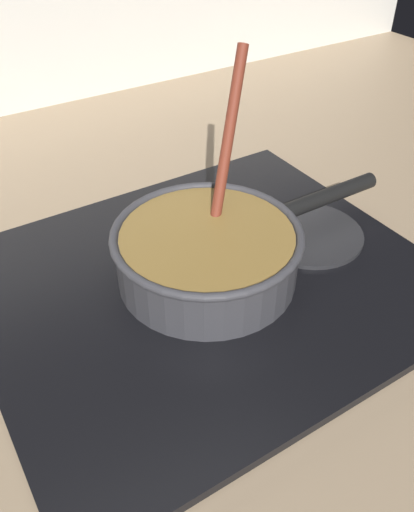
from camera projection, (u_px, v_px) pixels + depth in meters
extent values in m
cube|color=#9E8466|center=(162.00, 395.00, 0.57)|extent=(2.40, 1.60, 0.04)
cube|color=black|center=(207.00, 280.00, 0.68)|extent=(0.56, 0.48, 0.01)
torus|color=#592D0C|center=(207.00, 274.00, 0.68)|extent=(0.19, 0.19, 0.01)
cylinder|color=#262628|center=(308.00, 233.00, 0.75)|extent=(0.16, 0.16, 0.01)
cylinder|color=#38383D|center=(207.00, 256.00, 0.66)|extent=(0.22, 0.22, 0.07)
cylinder|color=olive|center=(207.00, 253.00, 0.65)|extent=(0.21, 0.21, 0.06)
torus|color=#38383D|center=(207.00, 234.00, 0.64)|extent=(0.24, 0.24, 0.01)
cylinder|color=black|center=(327.00, 196.00, 0.73)|extent=(0.17, 0.02, 0.02)
cylinder|color=#E5CC7A|center=(177.00, 235.00, 0.65)|extent=(0.03, 0.03, 0.01)
cylinder|color=#EDD88C|center=(173.00, 258.00, 0.62)|extent=(0.03, 0.03, 0.01)
cylinder|color=#E5CC7A|center=(239.00, 252.00, 0.62)|extent=(0.03, 0.03, 0.01)
cylinder|color=beige|center=(210.00, 236.00, 0.65)|extent=(0.03, 0.03, 0.01)
cylinder|color=maroon|center=(228.00, 139.00, 0.65)|extent=(0.10, 0.08, 0.20)
cube|color=brown|center=(214.00, 228.00, 0.67)|extent=(0.05, 0.05, 0.01)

